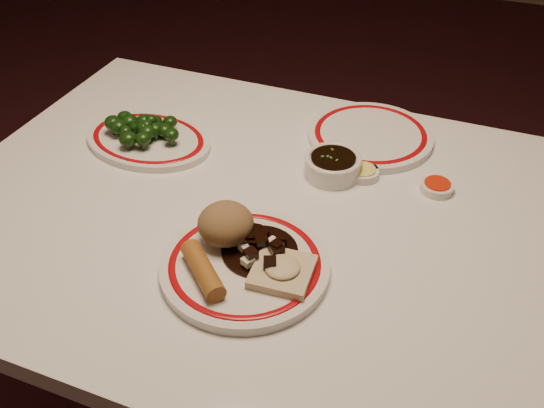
{
  "coord_description": "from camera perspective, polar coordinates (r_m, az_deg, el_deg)",
  "views": [
    {
      "loc": [
        0.34,
        -0.8,
        1.45
      ],
      "look_at": [
        0.04,
        -0.04,
        0.8
      ],
      "focal_mm": 40.0,
      "sensor_mm": 36.0,
      "label": 1
    }
  ],
  "objects": [
    {
      "name": "spring_roll",
      "position": [
        0.96,
        -6.52,
        -6.19
      ],
      "size": [
        0.11,
        0.1,
        0.03
      ],
      "primitive_type": "cylinder",
      "rotation": [
        1.57,
        0.0,
        0.83
      ],
      "color": "#9B6426",
      "rests_on": "main_plate"
    },
    {
      "name": "broccoli_plate",
      "position": [
        1.32,
        -11.56,
        5.94
      ],
      "size": [
        0.3,
        0.27,
        0.02
      ],
      "color": "silver",
      "rests_on": "dining_table"
    },
    {
      "name": "rice_mound",
      "position": [
        1.01,
        -4.39,
        -1.85
      ],
      "size": [
        0.09,
        0.09,
        0.07
      ],
      "primitive_type": "ellipsoid",
      "color": "olive",
      "rests_on": "main_plate"
    },
    {
      "name": "stirfry_heap",
      "position": [
        1.0,
        -1.14,
        -4.1
      ],
      "size": [
        0.13,
        0.13,
        0.03
      ],
      "color": "black",
      "rests_on": "main_plate"
    },
    {
      "name": "sweet_sour_dish",
      "position": [
        1.2,
        15.25,
        1.58
      ],
      "size": [
        0.06,
        0.06,
        0.02
      ],
      "color": "silver",
      "rests_on": "dining_table"
    },
    {
      "name": "fried_wonton",
      "position": [
        0.96,
        0.98,
        -6.27
      ],
      "size": [
        0.1,
        0.1,
        0.03
      ],
      "color": "#C8B88D",
      "rests_on": "main_plate"
    },
    {
      "name": "main_plate",
      "position": [
        0.99,
        -2.56,
        -5.82
      ],
      "size": [
        0.37,
        0.37,
        0.02
      ],
      "color": "silver",
      "rests_on": "dining_table"
    },
    {
      "name": "soy_bowl",
      "position": [
        1.2,
        5.74,
        3.56
      ],
      "size": [
        0.11,
        0.11,
        0.04
      ],
      "color": "silver",
      "rests_on": "dining_table"
    },
    {
      "name": "broccoli_pile",
      "position": [
        1.31,
        -12.11,
        7.1
      ],
      "size": [
        0.17,
        0.13,
        0.05
      ],
      "color": "#23471C",
      "rests_on": "broccoli_plate"
    },
    {
      "name": "mustard_dish",
      "position": [
        1.21,
        8.54,
        2.94
      ],
      "size": [
        0.06,
        0.06,
        0.02
      ],
      "color": "silver",
      "rests_on": "dining_table"
    },
    {
      "name": "far_plate",
      "position": [
        1.32,
        9.23,
        6.39
      ],
      "size": [
        0.28,
        0.28,
        0.02
      ],
      "color": "silver",
      "rests_on": "dining_table"
    },
    {
      "name": "dining_table",
      "position": [
        1.18,
        -1.13,
        -3.76
      ],
      "size": [
        1.2,
        0.9,
        0.75
      ],
      "color": "white",
      "rests_on": "ground"
    }
  ]
}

